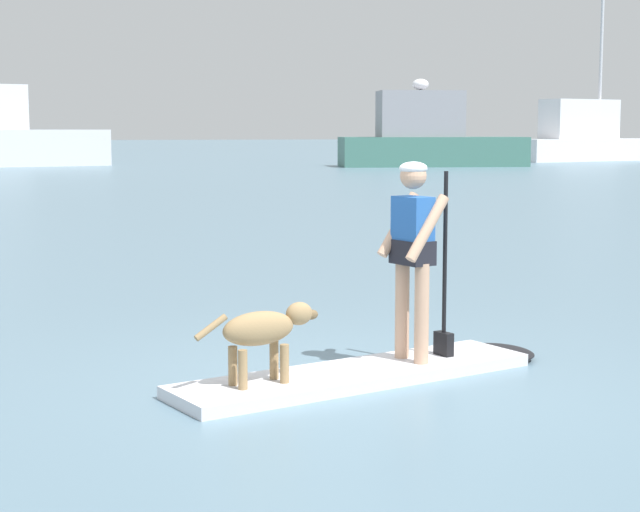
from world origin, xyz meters
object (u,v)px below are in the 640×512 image
at_px(moored_boat_port, 428,138).
at_px(moored_boat_far_starboard, 586,138).
at_px(dog, 264,331).
at_px(person_paddler, 414,246).
at_px(paddleboard, 377,372).

xyz_separation_m(moored_boat_port, moored_boat_far_starboard, (13.73, 6.60, -0.06)).
height_order(dog, moored_boat_port, moored_boat_port).
relative_size(person_paddler, moored_boat_port, 0.16).
bearing_deg(moored_boat_far_starboard, dog, -122.84).
bearing_deg(dog, moored_boat_port, 66.35).
bearing_deg(person_paddler, moored_boat_far_starboard, 58.02).
bearing_deg(moored_boat_port, paddleboard, -112.71).
bearing_deg(dog, paddleboard, 17.07).
height_order(person_paddler, dog, person_paddler).
bearing_deg(moored_boat_port, dog, -113.65).
bearing_deg(person_paddler, dog, -162.93).
relative_size(paddleboard, moored_boat_far_starboard, 0.29).
distance_m(dog, moored_boat_far_starboard, 62.16).
relative_size(person_paddler, dog, 1.60).
bearing_deg(paddleboard, moored_boat_port, 67.29).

